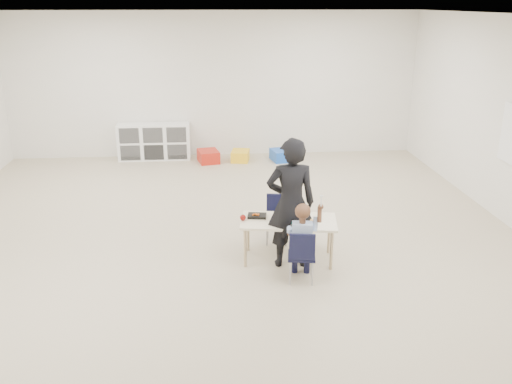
{
  "coord_description": "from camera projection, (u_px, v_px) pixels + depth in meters",
  "views": [
    {
      "loc": [
        -0.08,
        -6.21,
        2.95
      ],
      "look_at": [
        0.42,
        -0.29,
        0.85
      ],
      "focal_mm": 38.0,
      "sensor_mm": 36.0,
      "label": 1
    }
  ],
  "objects": [
    {
      "name": "room",
      "position": [
        218.0,
        141.0,
        6.36
      ],
      "size": [
        9.0,
        9.02,
        2.8
      ],
      "color": "#BAA98F",
      "rests_on": "ground"
    },
    {
      "name": "table",
      "position": [
        288.0,
        240.0,
        6.46
      ],
      "size": [
        1.19,
        0.72,
        0.51
      ],
      "rotation": [
        0.0,
        0.0,
        -0.15
      ],
      "color": "#FFEECB",
      "rests_on": "ground"
    },
    {
      "name": "chair_near",
      "position": [
        302.0,
        255.0,
        5.97
      ],
      "size": [
        0.34,
        0.32,
        0.62
      ],
      "primitive_type": null,
      "rotation": [
        0.0,
        0.0,
        -0.15
      ],
      "color": "black",
      "rests_on": "ground"
    },
    {
      "name": "chair_far",
      "position": [
        277.0,
        220.0,
        6.93
      ],
      "size": [
        0.34,
        0.32,
        0.62
      ],
      "primitive_type": null,
      "rotation": [
        0.0,
        0.0,
        -0.15
      ],
      "color": "black",
      "rests_on": "ground"
    },
    {
      "name": "child",
      "position": [
        302.0,
        240.0,
        5.91
      ],
      "size": [
        0.47,
        0.47,
        0.97
      ],
      "primitive_type": null,
      "rotation": [
        0.0,
        0.0,
        -0.15
      ],
      "color": "#BCD5FF",
      "rests_on": "chair_near"
    },
    {
      "name": "lunch_tray_near",
      "position": [
        298.0,
        218.0,
        6.4
      ],
      "size": [
        0.24,
        0.19,
        0.03
      ],
      "primitive_type": "cube",
      "rotation": [
        0.0,
        0.0,
        -0.15
      ],
      "color": "black",
      "rests_on": "table"
    },
    {
      "name": "lunch_tray_far",
      "position": [
        257.0,
        216.0,
        6.47
      ],
      "size": [
        0.24,
        0.19,
        0.03
      ],
      "primitive_type": "cube",
      "rotation": [
        0.0,
        0.0,
        -0.15
      ],
      "color": "black",
      "rests_on": "table"
    },
    {
      "name": "milk_carton",
      "position": [
        292.0,
        220.0,
        6.26
      ],
      "size": [
        0.08,
        0.08,
        0.1
      ],
      "primitive_type": "cube",
      "rotation": [
        0.0,
        0.0,
        -0.15
      ],
      "color": "white",
      "rests_on": "table"
    },
    {
      "name": "bread_roll",
      "position": [
        309.0,
        221.0,
        6.27
      ],
      "size": [
        0.09,
        0.09,
        0.07
      ],
      "primitive_type": "ellipsoid",
      "color": "tan",
      "rests_on": "table"
    },
    {
      "name": "apple_near",
      "position": [
        277.0,
        216.0,
        6.42
      ],
      "size": [
        0.07,
        0.07,
        0.07
      ],
      "primitive_type": "sphere",
      "color": "maroon",
      "rests_on": "table"
    },
    {
      "name": "apple_far",
      "position": [
        243.0,
        218.0,
        6.36
      ],
      "size": [
        0.07,
        0.07,
        0.07
      ],
      "primitive_type": "sphere",
      "color": "maroon",
      "rests_on": "table"
    },
    {
      "name": "cubby_shelf",
      "position": [
        154.0,
        141.0,
        10.64
      ],
      "size": [
        1.4,
        0.4,
        0.7
      ],
      "primitive_type": "cube",
      "color": "white",
      "rests_on": "ground"
    },
    {
      "name": "adult",
      "position": [
        291.0,
        203.0,
        6.17
      ],
      "size": [
        0.57,
        0.38,
        1.54
      ],
      "primitive_type": "imported",
      "rotation": [
        0.0,
        0.0,
        3.13
      ],
      "color": "black",
      "rests_on": "ground"
    },
    {
      "name": "bin_red",
      "position": [
        208.0,
        156.0,
        10.49
      ],
      "size": [
        0.46,
        0.54,
        0.23
      ],
      "primitive_type": "cube",
      "rotation": [
        0.0,
        0.0,
        0.21
      ],
      "color": "red",
      "rests_on": "ground"
    },
    {
      "name": "bin_yellow",
      "position": [
        240.0,
        156.0,
        10.57
      ],
      "size": [
        0.4,
        0.47,
        0.21
      ],
      "primitive_type": "cube",
      "rotation": [
        0.0,
        0.0,
        -0.17
      ],
      "color": "yellow",
      "rests_on": "ground"
    },
    {
      "name": "bin_blue",
      "position": [
        281.0,
        155.0,
        10.59
      ],
      "size": [
        0.43,
        0.5,
        0.21
      ],
      "primitive_type": "cube",
      "rotation": [
        0.0,
        0.0,
        0.21
      ],
      "color": "blue",
      "rests_on": "ground"
    }
  ]
}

